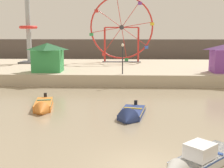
% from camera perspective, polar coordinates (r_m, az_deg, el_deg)
% --- Properties ---
extents(ground_plane, '(240.00, 240.00, 0.00)m').
position_cam_1_polar(ground_plane, '(13.65, 6.07, -15.93)').
color(ground_plane, gray).
extents(quay_promenade, '(110.00, 18.77, 1.35)m').
position_cam_1_polar(quay_promenade, '(41.17, 3.46, 2.67)').
color(quay_promenade, '#B7A88E').
rests_on(quay_promenade, ground_plane).
extents(distant_town_skyline, '(140.00, 3.00, 4.40)m').
position_cam_1_polar(distant_town_skyline, '(64.08, 3.04, 6.69)').
color(distant_town_skyline, '#564C47').
rests_on(distant_town_skyline, ground_plane).
extents(motorboat_navy_blue, '(2.30, 4.35, 1.49)m').
position_cam_1_polar(motorboat_navy_blue, '(20.67, 3.50, -6.15)').
color(motorboat_navy_blue, navy).
rests_on(motorboat_navy_blue, ground_plane).
extents(motorboat_pale_grey, '(4.56, 4.42, 1.51)m').
position_cam_1_polar(motorboat_pale_grey, '(13.77, 15.79, -14.47)').
color(motorboat_pale_grey, silver).
rests_on(motorboat_pale_grey, ground_plane).
extents(motorboat_orange_hull, '(1.97, 4.42, 1.23)m').
position_cam_1_polar(motorboat_orange_hull, '(23.39, -13.26, -4.29)').
color(motorboat_orange_hull, orange).
rests_on(motorboat_orange_hull, ground_plane).
extents(ferris_wheel_red_frame, '(9.81, 1.20, 10.10)m').
position_cam_1_polar(ferris_wheel_red_frame, '(45.59, 1.87, 10.64)').
color(ferris_wheel_red_frame, red).
rests_on(ferris_wheel_red_frame, quay_promenade).
extents(drop_tower_steel_tower, '(2.80, 2.80, 16.67)m').
position_cam_1_polar(drop_tower_steel_tower, '(45.91, -16.00, 12.30)').
color(drop_tower_steel_tower, '#999EA3').
rests_on(drop_tower_steel_tower, quay_promenade).
extents(carnival_booth_green_kiosk, '(3.70, 2.93, 3.36)m').
position_cam_1_polar(carnival_booth_green_kiosk, '(35.30, -12.36, 5.17)').
color(carnival_booth_green_kiosk, '#33934C').
rests_on(carnival_booth_green_kiosk, quay_promenade).
extents(promenade_lamp_near, '(0.32, 0.32, 3.35)m').
position_cam_1_polar(promenade_lamp_near, '(32.50, 2.07, 5.86)').
color(promenade_lamp_near, '#2D2D33').
rests_on(promenade_lamp_near, quay_promenade).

